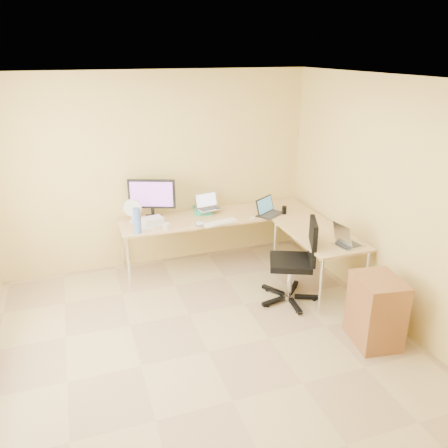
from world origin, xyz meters
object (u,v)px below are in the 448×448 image
object	(u,v)px
desk_return	(317,260)
monitor	(152,199)
laptop_return	(350,236)
keyboard	(220,222)
desk_fan	(132,211)
laptop_center	(209,202)
laptop_black	(270,207)
cabinet	(376,311)
office_chair	(291,262)
mug	(166,227)
desk_main	(218,240)
water_bottle	(137,221)

from	to	relation	value
desk_return	monitor	xyz separation A→B (m)	(-1.83, 1.19, 0.63)
monitor	laptop_return	bearing A→B (deg)	-18.57
desk_return	keyboard	distance (m)	1.31
desk_return	monitor	world-z (taller)	monitor
keyboard	desk_fan	size ratio (longest dim) A/B	1.63
monitor	keyboard	world-z (taller)	monitor
laptop_center	laptop_black	bearing A→B (deg)	-34.64
keyboard	laptop_return	world-z (taller)	laptop_return
laptop_center	keyboard	xyz separation A→B (m)	(0.02, -0.42, -0.15)
laptop_center	cabinet	distance (m)	2.63
desk_fan	laptop_return	xyz separation A→B (m)	(2.23, -1.57, -0.03)
desk_fan	office_chair	bearing A→B (deg)	-20.96
mug	desk_fan	xyz separation A→B (m)	(-0.34, 0.42, 0.10)
desk_main	desk_fan	distance (m)	1.24
desk_return	cabinet	world-z (taller)	desk_return
desk_fan	laptop_return	bearing A→B (deg)	-16.80
keyboard	desk_fan	distance (m)	1.15
laptop_center	desk_fan	bearing A→B (deg)	169.63
desk_return	cabinet	size ratio (longest dim) A/B	1.80
laptop_black	water_bottle	world-z (taller)	water_bottle
keyboard	monitor	bearing A→B (deg)	134.55
monitor	laptop_return	xyz separation A→B (m)	(1.95, -1.63, -0.15)
laptop_return	office_chair	distance (m)	0.74
desk_main	laptop_return	size ratio (longest dim) A/B	7.76
desk_main	desk_return	xyz separation A→B (m)	(0.98, -1.00, 0.00)
mug	keyboard	bearing A→B (deg)	0.00
monitor	laptop_center	world-z (taller)	monitor
office_chair	laptop_center	bearing A→B (deg)	137.69
desk_return	mug	xyz separation A→B (m)	(-1.76, 0.70, 0.41)
keyboard	mug	size ratio (longest dim) A/B	5.02
laptop_center	water_bottle	world-z (taller)	water_bottle
desk_return	monitor	size ratio (longest dim) A/B	2.10
office_chair	desk_return	bearing A→B (deg)	46.37
laptop_black	mug	world-z (taller)	laptop_black
desk_return	laptop_center	bearing A→B (deg)	133.40
desk_main	laptop_black	distance (m)	0.85
desk_return	mug	distance (m)	1.94
cabinet	water_bottle	bearing A→B (deg)	145.18
mug	office_chair	xyz separation A→B (m)	(1.28, -0.90, -0.27)
desk_return	laptop_return	xyz separation A→B (m)	(0.13, -0.44, 0.48)
office_chair	monitor	bearing A→B (deg)	157.86
desk_fan	office_chair	size ratio (longest dim) A/B	0.28
laptop_black	laptop_return	distance (m)	1.30
desk_main	mug	distance (m)	0.93
laptop_black	cabinet	xyz separation A→B (m)	(0.27, -2.01, -0.49)
mug	laptop_center	bearing A→B (deg)	31.51
laptop_center	desk_fan	world-z (taller)	desk_fan
desk_fan	cabinet	size ratio (longest dim) A/B	0.40
laptop_center	office_chair	xyz separation A→B (m)	(0.59, -1.33, -0.39)
laptop_black	desk_return	bearing A→B (deg)	-102.30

